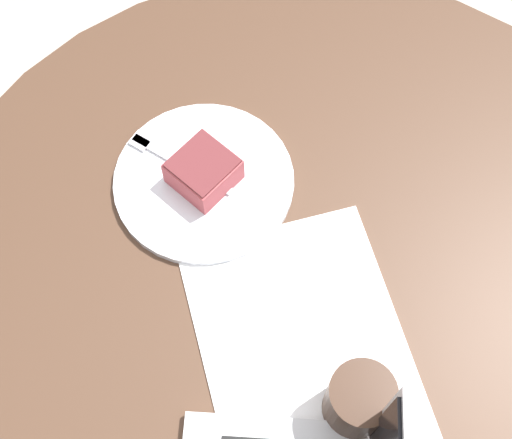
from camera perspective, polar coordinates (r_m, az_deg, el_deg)
name	(u,v)px	position (r m, az deg, el deg)	size (l,w,h in m)	color
ground_plane	(288,400)	(1.72, 2.58, -14.26)	(12.00, 12.00, 0.00)	#B7AD9E
dining_table	(303,324)	(1.14, 3.81, -8.34)	(1.12, 1.12, 0.78)	#4C3323
paper_document	(303,346)	(0.94, 3.82, -10.07)	(0.43, 0.38, 0.00)	white
plate	(204,181)	(1.02, -4.19, 3.09)	(0.26, 0.26, 0.01)	silver
cake_slice	(203,171)	(1.00, -4.23, 3.90)	(0.09, 0.09, 0.05)	#B74C51
fork	(171,158)	(1.04, -6.84, 4.90)	(0.17, 0.07, 0.00)	silver
coffee_glass	(358,401)	(0.88, 8.18, -14.18)	(0.08, 0.08, 0.10)	#3D2619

